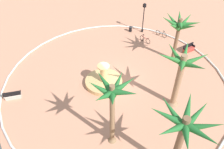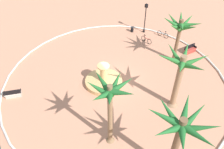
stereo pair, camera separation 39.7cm
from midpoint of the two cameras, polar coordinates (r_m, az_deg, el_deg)
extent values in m
plane|color=tan|center=(24.72, 0.39, -1.58)|extent=(80.00, 80.00, 0.00)
torus|color=silver|center=(24.65, 0.39, -1.41)|extent=(23.26, 23.26, 0.20)
cylinder|color=tan|center=(24.31, -2.48, -1.79)|extent=(3.86, 3.86, 0.45)
cylinder|color=#19567F|center=(24.33, -2.48, -1.86)|extent=(3.40, 3.40, 0.34)
cylinder|color=tan|center=(23.56, -2.56, 0.22)|extent=(0.70, 0.70, 1.80)
cylinder|color=#E0B370|center=(22.95, -2.63, 2.03)|extent=(1.24, 1.24, 0.12)
cylinder|color=brown|center=(17.48, -0.62, -10.12)|extent=(0.37, 0.37, 6.22)
cone|color=brown|center=(19.79, -0.56, -15.33)|extent=(0.71, 0.71, 0.50)
cone|color=#1E6028|center=(15.94, -2.48, -1.89)|extent=(1.95, 0.71, 1.19)
cone|color=#1E6028|center=(15.67, -3.50, -3.56)|extent=(1.70, 1.73, 1.43)
cone|color=#1E6028|center=(14.98, -2.72, -5.47)|extent=(1.20, 1.99, 1.21)
cone|color=#1E6028|center=(14.86, -0.67, -6.01)|extent=(1.93, 1.46, 1.26)
cone|color=#1E6028|center=(15.12, 2.30, -4.47)|extent=(1.92, 1.51, 1.09)
cone|color=#1E6028|center=(15.71, 2.12, -2.62)|extent=(0.71, 1.96, 1.18)
cone|color=#1E6028|center=(16.02, 0.61, -2.20)|extent=(1.46, 1.88, 1.42)
cylinder|color=brown|center=(27.11, 15.03, 8.08)|extent=(0.40, 0.40, 5.19)
cone|color=brown|center=(28.40, 14.22, 4.11)|extent=(0.77, 0.77, 0.50)
cone|color=#28702D|center=(26.55, 14.23, 12.69)|extent=(2.19, 0.86, 1.55)
cone|color=#28702D|center=(26.04, 13.73, 12.32)|extent=(1.93, 1.91, 1.46)
cone|color=#28702D|center=(25.43, 14.53, 11.27)|extent=(0.84, 2.17, 1.58)
cone|color=#28702D|center=(25.09, 16.01, 11.21)|extent=(2.03, 1.88, 1.15)
cone|color=#28702D|center=(25.63, 17.47, 11.04)|extent=(2.20, 0.83, 1.50)
cone|color=#28702D|center=(25.96, 18.11, 11.70)|extent=(2.10, 1.76, 1.21)
cone|color=#28702D|center=(26.80, 17.03, 12.39)|extent=(0.87, 2.18, 1.57)
cone|color=#28702D|center=(26.91, 15.76, 13.19)|extent=(2.04, 1.85, 1.26)
cylinder|color=#8E6B4C|center=(21.22, 15.31, -1.66)|extent=(0.54, 0.54, 5.67)
cone|color=#8E6B4C|center=(22.99, 14.19, -6.41)|extent=(1.03, 1.03, 0.50)
cone|color=#28702D|center=(20.32, 14.65, 4.93)|extent=(2.29, 0.69, 1.47)
cone|color=#28702D|center=(19.50, 13.51, 3.87)|extent=(1.83, 2.18, 1.27)
cone|color=#28702D|center=(18.82, 16.14, 1.86)|extent=(1.86, 2.16, 1.22)
cone|color=#28702D|center=(19.25, 18.79, 1.97)|extent=(2.32, 0.68, 1.33)
cone|color=#28702D|center=(20.14, 19.21, 3.53)|extent=(1.50, 2.29, 1.45)
cone|color=#28702D|center=(20.58, 16.97, 5.18)|extent=(1.83, 2.17, 1.34)
cylinder|color=brown|center=(16.75, 15.11, -16.56)|extent=(0.48, 0.48, 5.88)
cone|color=#1E6028|center=(15.16, 13.91, -8.95)|extent=(2.34, 0.68, 1.47)
cone|color=#1E6028|center=(14.66, 12.66, -9.94)|extent=(2.22, 1.86, 1.17)
cone|color=#1E6028|center=(14.12, 13.70, -13.04)|extent=(0.56, 2.35, 1.21)
cone|color=#1E6028|center=(14.01, 16.92, -14.47)|extent=(2.08, 2.04, 1.19)
cone|color=#1E6028|center=(14.35, 20.26, -13.56)|extent=(2.39, 0.72, 1.13)
cone|color=#1E6028|center=(14.99, 20.78, -11.73)|extent=(2.00, 2.07, 1.45)
cone|color=#1E6028|center=(15.44, 19.09, -9.45)|extent=(0.83, 2.34, 1.55)
cone|color=#1E6028|center=(15.40, 17.39, -7.86)|extent=(1.91, 2.19, 1.16)
cube|color=beige|center=(24.67, -23.52, -4.55)|extent=(0.96, 1.68, 0.12)
cube|color=black|center=(24.32, -23.74, -4.40)|extent=(0.56, 1.55, 0.50)
cube|color=#B6ADA0|center=(24.84, -23.36, -4.97)|extent=(0.89, 1.54, 0.39)
cube|color=black|center=(24.77, -25.28, -4.56)|extent=(0.45, 0.21, 0.24)
cube|color=black|center=(24.42, -21.91, -4.07)|extent=(0.45, 0.21, 0.24)
cube|color=#B73D33|center=(30.09, 17.91, 6.07)|extent=(0.52, 1.61, 0.12)
cube|color=black|center=(30.04, 17.75, 6.74)|extent=(0.10, 1.60, 0.50)
cube|color=#9C342B|center=(30.23, 17.81, 5.67)|extent=(0.48, 1.48, 0.39)
cube|color=black|center=(30.52, 18.95, 6.65)|extent=(0.45, 0.09, 0.24)
cube|color=black|center=(29.52, 16.94, 5.90)|extent=(0.45, 0.09, 0.24)
cylinder|color=black|center=(32.26, 7.27, 13.09)|extent=(0.12, 0.12, 3.61)
cylinder|color=black|center=(33.05, 7.02, 10.56)|extent=(0.28, 0.28, 0.30)
cube|color=black|center=(31.37, 7.58, 16.36)|extent=(0.32, 0.32, 0.44)
sphere|color=#F2EDCC|center=(31.37, 7.58, 16.36)|extent=(0.22, 0.22, 0.22)
cone|color=black|center=(31.26, 7.63, 16.82)|extent=(0.20, 0.20, 0.18)
cylinder|color=black|center=(32.85, 4.17, 10.97)|extent=(0.40, 0.40, 0.70)
torus|color=#4C4C51|center=(32.68, 4.20, 11.50)|extent=(0.46, 0.46, 0.06)
torus|color=black|center=(32.53, 10.81, 10.02)|extent=(0.71, 0.26, 0.72)
torus|color=black|center=(32.11, 12.30, 9.35)|extent=(0.71, 0.26, 0.72)
cylinder|color=#99999E|center=(32.20, 11.61, 10.04)|extent=(0.93, 0.31, 0.05)
cylinder|color=#99999E|center=(31.98, 12.17, 10.04)|extent=(0.04, 0.04, 0.30)
cube|color=black|center=(31.90, 12.22, 10.30)|extent=(0.22, 0.15, 0.06)
cylinder|color=#99999E|center=(32.33, 10.97, 10.54)|extent=(0.15, 0.43, 0.03)
torus|color=black|center=(30.51, 8.40, 8.07)|extent=(0.72, 0.20, 0.72)
torus|color=black|center=(31.03, 6.99, 8.83)|extent=(0.72, 0.20, 0.72)
cylinder|color=#B21919|center=(30.64, 7.73, 8.82)|extent=(0.94, 0.23, 0.05)
cylinder|color=#B21919|center=(30.75, 7.26, 9.32)|extent=(0.04, 0.04, 0.30)
cube|color=black|center=(30.66, 7.29, 9.59)|extent=(0.22, 0.14, 0.06)
cylinder|color=#B21919|center=(30.34, 8.40, 8.69)|extent=(0.12, 0.44, 0.03)
camera|label=1|loc=(0.20, -90.47, -0.41)|focal=37.46mm
camera|label=2|loc=(0.20, 89.53, 0.41)|focal=37.46mm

